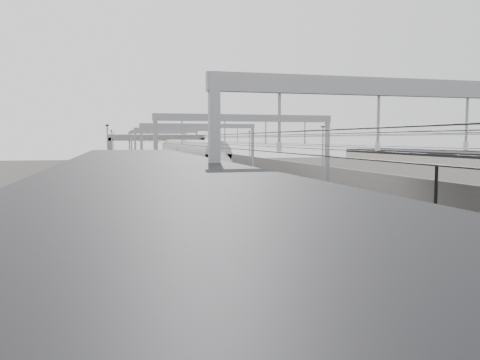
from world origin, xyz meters
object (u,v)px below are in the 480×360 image
overbridge (157,142)px  train (189,163)px  bench (433,213)px  signal_green (140,160)px

overbridge → train: bearing=-87.8°
bench → signal_green: (-13.97, 57.93, 0.81)m
overbridge → bench: size_ratio=11.06×
overbridge → signal_green: size_ratio=6.33×
overbridge → signal_green: 29.72m
overbridge → signal_green: overbridge is taller
train → signal_green: (-6.70, 10.55, 0.18)m
bench → signal_green: signal_green is taller
bench → signal_green: bearing=103.6°
overbridge → train: size_ratio=0.42×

